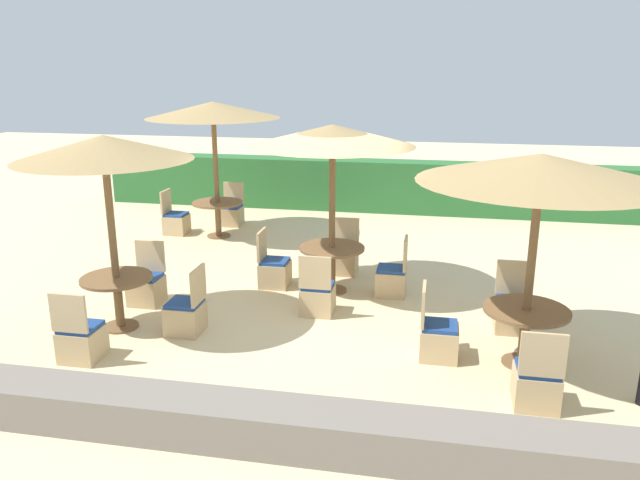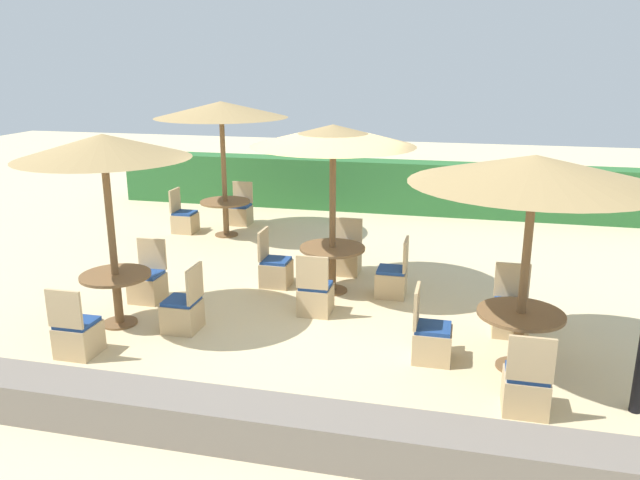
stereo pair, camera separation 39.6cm
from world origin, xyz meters
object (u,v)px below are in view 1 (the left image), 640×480
(patio_chair_center_south, at_px, (318,297))
(round_table_back_left, at_px, (218,210))
(patio_chair_back_left_west, at_px, (176,222))
(patio_chair_front_left_north, at_px, (147,287))
(patio_chair_back_left_north, at_px, (232,213))
(round_table_front_right, at_px, (526,321))
(parasol_center, at_px, (333,136))
(round_table_front_left, at_px, (117,289))
(patio_chair_front_left_south, at_px, (81,340))
(patio_chair_front_left_east, at_px, (186,314))
(patio_chair_front_right_north, at_px, (512,312))
(round_table_center, at_px, (332,257))
(patio_chair_center_east, at_px, (392,279))
(parasol_front_right, at_px, (541,169))
(parasol_front_left, at_px, (104,149))
(patio_chair_center_west, at_px, (274,271))
(patio_chair_front_right_west, at_px, (438,338))
(parasol_back_left, at_px, (213,110))
(patio_chair_front_right_south, at_px, (536,384))
(patio_chair_center_north, at_px, (344,258))

(patio_chair_center_south, distance_m, round_table_back_left, 4.62)
(patio_chair_back_left_west, relative_size, patio_chair_front_left_north, 1.00)
(patio_chair_back_left_north, height_order, round_table_front_right, patio_chair_back_left_north)
(parasol_center, relative_size, patio_chair_front_left_north, 2.83)
(round_table_front_left, relative_size, patio_chair_front_left_south, 1.03)
(parasol_center, relative_size, patio_chair_back_left_north, 2.83)
(patio_chair_front_left_east, distance_m, patio_chair_front_left_north, 1.34)
(patio_chair_back_left_north, xyz_separation_m, patio_chair_front_right_north, (5.57, -4.65, 0.00))
(round_table_center, distance_m, round_table_front_right, 3.36)
(patio_chair_center_east, distance_m, patio_chair_front_left_south, 4.61)
(patio_chair_back_left_north, bearing_deg, parasol_front_right, 134.67)
(round_table_back_left, xyz_separation_m, parasol_front_left, (0.25, -4.64, 1.89))
(patio_chair_center_west, height_order, patio_chair_front_right_west, same)
(parasol_back_left, bearing_deg, parasol_front_right, -40.23)
(patio_chair_center_west, height_order, patio_chair_front_right_north, same)
(patio_chair_back_left_north, relative_size, patio_chair_front_right_north, 1.00)
(patio_chair_front_left_north, height_order, patio_chair_front_right_north, same)
(round_table_front_right, bearing_deg, patio_chair_center_south, 158.84)
(patio_chair_front_right_west, bearing_deg, patio_chair_front_left_east, -91.87)
(parasol_center, relative_size, patio_chair_front_left_east, 2.83)
(patio_chair_front_left_south, bearing_deg, patio_chair_center_south, 37.53)
(patio_chair_center_west, distance_m, patio_chair_front_right_south, 4.77)
(round_table_front_left, distance_m, round_table_front_right, 5.31)
(patio_chair_center_north, xyz_separation_m, patio_chair_front_left_north, (-2.71, -1.96, 0.00))
(patio_chair_front_left_south, relative_size, patio_chair_front_left_east, 1.00)
(patio_chair_front_right_north, bearing_deg, round_table_front_right, 91.76)
(patio_chair_front_left_south, bearing_deg, patio_chair_front_right_west, 11.67)
(patio_chair_center_east, distance_m, patio_chair_front_right_west, 2.18)
(round_table_front_left, height_order, patio_chair_front_left_east, patio_chair_front_left_east)
(round_table_front_left, bearing_deg, patio_chair_front_left_south, -89.36)
(patio_chair_back_left_west, xyz_separation_m, round_table_front_right, (6.52, -4.74, 0.29))
(parasol_front_left, relative_size, patio_chair_front_left_south, 2.84)
(patio_chair_back_left_west, distance_m, round_table_front_right, 8.07)
(patio_chair_center_east, height_order, parasol_front_left, parasol_front_left)
(patio_chair_center_west, bearing_deg, patio_chair_front_left_east, -19.26)
(round_table_back_left, bearing_deg, patio_chair_front_left_east, -75.30)
(patio_chair_center_south, relative_size, patio_chair_front_right_south, 1.00)
(patio_chair_front_left_north, relative_size, patio_chair_front_right_west, 1.00)
(patio_chair_center_south, distance_m, parasol_front_left, 3.53)
(patio_chair_center_west, xyz_separation_m, patio_chair_front_left_north, (-1.69, -1.08, 0.00))
(parasol_front_left, relative_size, round_table_front_left, 2.77)
(patio_chair_front_left_east, bearing_deg, round_table_back_left, 14.70)
(round_table_front_left, xyz_separation_m, parasol_front_right, (5.31, -0.06, 1.83))
(parasol_center, distance_m, patio_chair_center_south, 2.39)
(round_table_front_left, bearing_deg, patio_chair_front_right_south, -11.02)
(patio_chair_front_right_south, bearing_deg, patio_chair_front_left_north, 160.04)
(parasol_back_left, bearing_deg, round_table_front_left, -86.95)
(patio_chair_center_north, xyz_separation_m, patio_chair_center_west, (-1.02, -0.88, 0.00))
(round_table_back_left, xyz_separation_m, patio_chair_back_left_north, (-0.04, 0.96, -0.31))
(patio_chair_center_east, distance_m, parasol_back_left, 5.21)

